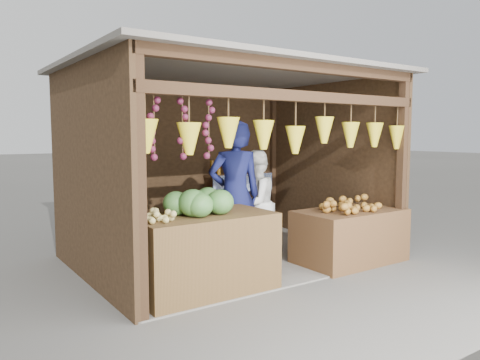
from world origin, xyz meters
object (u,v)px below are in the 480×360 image
counter_left (203,253)px  vendor_seated (101,209)px  man_standing (235,195)px  woman_standing (255,204)px  counter_right (350,236)px

counter_left → vendor_seated: size_ratio=1.41×
man_standing → vendor_seated: 1.70m
man_standing → woman_standing: man_standing is taller
man_standing → woman_standing: (0.55, 0.31, -0.20)m
woman_standing → man_standing: bearing=8.1°
woman_standing → vendor_seated: size_ratio=1.39×
counter_left → woman_standing: bearing=33.7°
counter_right → woman_standing: size_ratio=0.99×
woman_standing → vendor_seated: woman_standing is taller
vendor_seated → counter_right: bearing=-168.8°
counter_right → man_standing: (-1.46, 0.69, 0.60)m
counter_left → counter_right: 2.30m
counter_left → vendor_seated: vendor_seated is taller
man_standing → woman_standing: bearing=-132.5°
counter_left → vendor_seated: 1.43m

